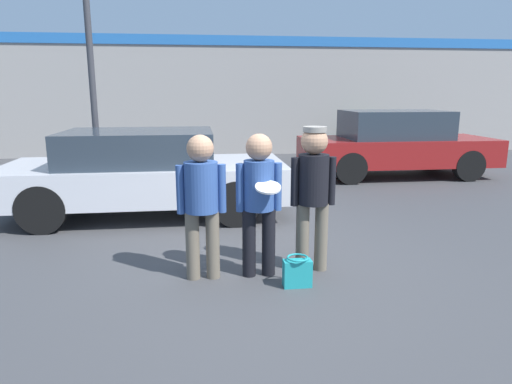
# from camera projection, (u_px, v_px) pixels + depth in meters

# --- Properties ---
(ground_plane) EXTENTS (56.00, 56.00, 0.00)m
(ground_plane) POSITION_uv_depth(u_px,v_px,m) (258.00, 266.00, 5.41)
(ground_plane) COLOR #3F3F42
(storefront_building) EXTENTS (24.00, 0.22, 3.72)m
(storefront_building) POSITION_uv_depth(u_px,v_px,m) (217.00, 96.00, 14.53)
(storefront_building) COLOR gray
(storefront_building) RESTS_ON ground
(person_left) EXTENTS (0.53, 0.36, 1.59)m
(person_left) POSITION_uv_depth(u_px,v_px,m) (201.00, 196.00, 4.88)
(person_left) COLOR #665B4C
(person_left) RESTS_ON ground
(person_middle_with_frisbee) EXTENTS (0.50, 0.54, 1.59)m
(person_middle_with_frisbee) POSITION_uv_depth(u_px,v_px,m) (259.00, 194.00, 4.96)
(person_middle_with_frisbee) COLOR black
(person_middle_with_frisbee) RESTS_ON ground
(person_right) EXTENTS (0.51, 0.34, 1.66)m
(person_right) POSITION_uv_depth(u_px,v_px,m) (313.00, 186.00, 5.10)
(person_right) COLOR #665B4C
(person_right) RESTS_ON ground
(parked_car_near) EXTENTS (4.56, 1.95, 1.41)m
(parked_car_near) POSITION_uv_depth(u_px,v_px,m) (144.00, 172.00, 7.54)
(parked_car_near) COLOR silver
(parked_car_near) RESTS_ON ground
(parked_car_far) EXTENTS (4.54, 1.85, 1.58)m
(parked_car_far) POSITION_uv_depth(u_px,v_px,m) (396.00, 144.00, 10.99)
(parked_car_far) COLOR maroon
(parked_car_far) RESTS_ON ground
(shrub) EXTENTS (0.96, 0.96, 0.96)m
(shrub) POSITION_uv_depth(u_px,v_px,m) (360.00, 140.00, 14.76)
(shrub) COLOR #387A3D
(shrub) RESTS_ON ground
(handbag) EXTENTS (0.30, 0.23, 0.33)m
(handbag) POSITION_uv_depth(u_px,v_px,m) (297.00, 272.00, 4.83)
(handbag) COLOR teal
(handbag) RESTS_ON ground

